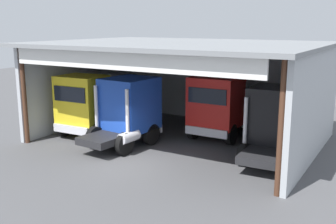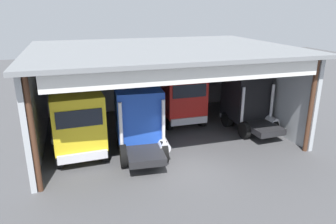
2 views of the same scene
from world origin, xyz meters
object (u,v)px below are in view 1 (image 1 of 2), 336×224
(truck_yellow_center_bay, at_px, (86,105))
(truck_blue_left_bay, at_px, (128,110))
(truck_red_center_left_bay, at_px, (217,106))
(truck_black_center_right_bay, at_px, (274,122))
(oil_drum, at_px, (213,116))
(tool_cart, at_px, (265,124))

(truck_yellow_center_bay, distance_m, truck_blue_left_bay, 3.17)
(truck_red_center_left_bay, relative_size, truck_black_center_right_bay, 1.07)
(truck_yellow_center_bay, xyz_separation_m, truck_red_center_left_bay, (6.76, 3.25, 0.05))
(oil_drum, bearing_deg, truck_blue_left_bay, -105.25)
(truck_black_center_right_bay, distance_m, tool_cart, 5.23)
(truck_red_center_left_bay, bearing_deg, truck_blue_left_bay, 44.51)
(truck_red_center_left_bay, relative_size, tool_cart, 4.81)
(truck_blue_left_bay, relative_size, truck_black_center_right_bay, 1.04)
(truck_blue_left_bay, height_order, tool_cart, truck_blue_left_bay)
(truck_blue_left_bay, bearing_deg, truck_yellow_center_bay, 179.31)
(oil_drum, bearing_deg, tool_cart, -9.76)
(truck_blue_left_bay, distance_m, truck_red_center_left_bay, 5.05)
(truck_black_center_right_bay, xyz_separation_m, tool_cart, (-1.85, 4.70, -1.33))
(truck_black_center_right_bay, relative_size, tool_cart, 4.51)
(oil_drum, distance_m, tool_cart, 3.71)
(truck_yellow_center_bay, height_order, truck_red_center_left_bay, truck_yellow_center_bay)
(tool_cart, bearing_deg, truck_red_center_left_bay, -125.66)
(truck_blue_left_bay, bearing_deg, truck_black_center_right_bay, 16.26)
(truck_yellow_center_bay, relative_size, truck_red_center_left_bay, 1.01)
(truck_red_center_left_bay, distance_m, oil_drum, 4.01)
(truck_blue_left_bay, distance_m, tool_cart, 8.45)
(truck_yellow_center_bay, bearing_deg, truck_red_center_left_bay, -156.77)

